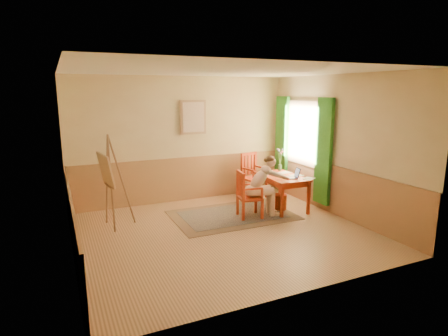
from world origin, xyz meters
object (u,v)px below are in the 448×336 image
chair_left (248,195)px  easel (108,173)px  table (281,180)px  figure (263,183)px  laptop (292,176)px  chair_back (253,175)px

chair_left → easel: (-2.54, 0.59, 0.55)m
table → figure: size_ratio=0.99×
figure → laptop: (0.70, 0.01, 0.08)m
table → chair_back: (-0.10, 1.06, -0.11)m
chair_back → laptop: (0.17, -1.33, 0.24)m
easel → chair_left: bearing=-13.1°
chair_left → figure: 0.37m
chair_back → easel: size_ratio=0.60×
chair_left → easel: size_ratio=0.55×
chair_left → easel: bearing=166.9°
figure → chair_back: bearing=68.5°
chair_left → laptop: (1.01, -0.04, 0.29)m
table → chair_left: (-0.94, -0.23, -0.16)m
figure → laptop: figure is taller
easel → table: bearing=-5.9°
figure → table: bearing=24.1°
chair_back → figure: (-0.53, -1.34, 0.16)m
table → easel: bearing=174.1°
chair_left → figure: bearing=-9.1°
table → laptop: 0.31m
laptop → easel: 3.61m
chair_back → chair_left: bearing=-122.9°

